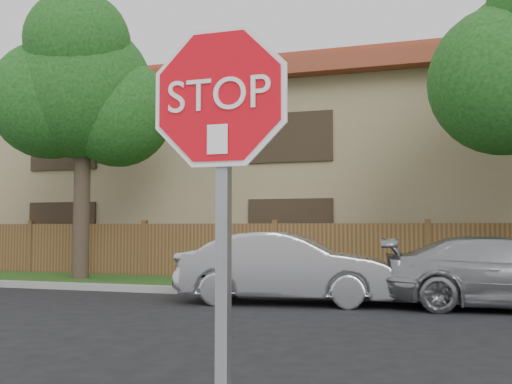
% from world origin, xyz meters
% --- Properties ---
extents(far_curb, '(70.00, 0.30, 0.15)m').
position_xyz_m(far_curb, '(0.00, 8.15, 0.07)').
color(far_curb, gray).
rests_on(far_curb, ground).
extents(grass_strip, '(70.00, 3.00, 0.12)m').
position_xyz_m(grass_strip, '(0.00, 9.80, 0.06)').
color(grass_strip, '#1E4714').
rests_on(grass_strip, ground).
extents(fence, '(70.00, 0.12, 1.60)m').
position_xyz_m(fence, '(0.00, 11.40, 0.80)').
color(fence, '#54351D').
rests_on(fence, ground).
extents(apartment_building, '(35.20, 9.20, 7.20)m').
position_xyz_m(apartment_building, '(0.00, 17.00, 3.53)').
color(apartment_building, tan).
rests_on(apartment_building, ground).
extents(tree_left, '(4.80, 3.90, 7.78)m').
position_xyz_m(tree_left, '(-8.98, 9.57, 5.22)').
color(tree_left, '#382B21').
rests_on(tree_left, ground).
extents(stop_sign, '(1.01, 0.13, 2.55)m').
position_xyz_m(stop_sign, '(-0.54, -1.48, 1.83)').
color(stop_sign, gray).
rests_on(stop_sign, sidewalk_near).
extents(sedan_left, '(4.39, 2.00, 1.40)m').
position_xyz_m(sedan_left, '(-2.53, 7.16, 0.70)').
color(sedan_left, '#A4A5A9').
rests_on(sedan_left, ground).
extents(sedan_right, '(4.69, 2.19, 1.33)m').
position_xyz_m(sedan_right, '(1.57, 7.52, 0.66)').
color(sedan_right, '#999B9F').
rests_on(sedan_right, ground).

